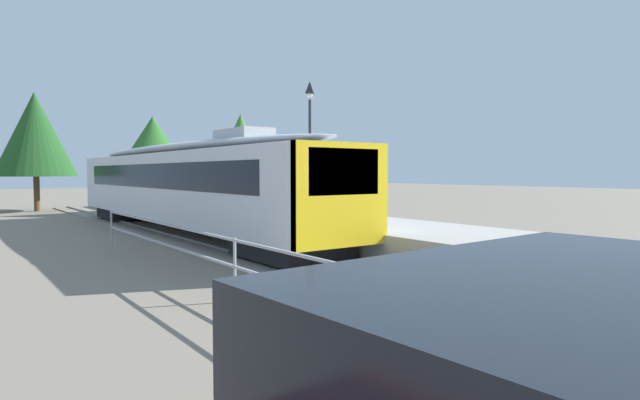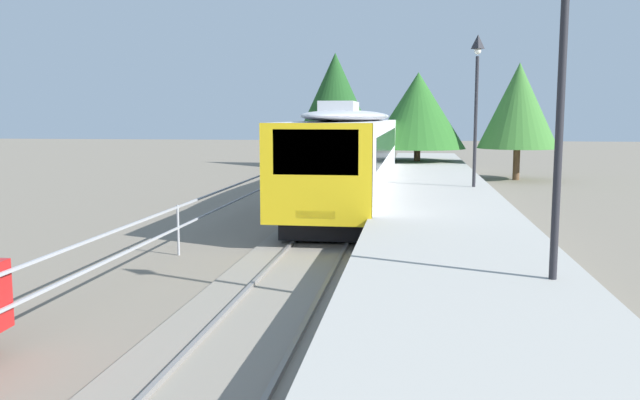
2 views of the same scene
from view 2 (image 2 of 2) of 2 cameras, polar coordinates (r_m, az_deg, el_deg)
name	(u,v)px [view 2 (image 2 of 2)]	position (r m, az deg, el deg)	size (l,w,h in m)	color
ground_plane	(203,248)	(17.37, -10.12, -4.11)	(160.00, 160.00, 0.00)	slate
track_rails	(317,250)	(16.68, -0.26, -4.35)	(3.20, 60.00, 0.14)	gray
commuter_train	(353,148)	(26.24, 2.91, 4.53)	(2.82, 20.65, 3.74)	silver
station_platform	(447,237)	(16.45, 11.03, -3.17)	(3.90, 60.00, 0.90)	#A8A59E
platform_lamp_mid_platform	(564,32)	(10.57, 20.48, 13.53)	(0.34, 0.34, 5.35)	#232328
platform_lamp_far_end	(477,82)	(23.98, 13.50, 10.00)	(0.34, 0.34, 5.35)	#232328
tree_behind_carpark	(335,94)	(44.31, 1.33, 9.24)	(4.97, 4.97, 7.64)	brown
tree_behind_station_far	(418,111)	(37.63, 8.53, 7.71)	(5.41, 5.41, 5.89)	brown
tree_distant_left	(519,106)	(36.91, 16.91, 7.86)	(4.26, 4.26, 6.28)	brown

